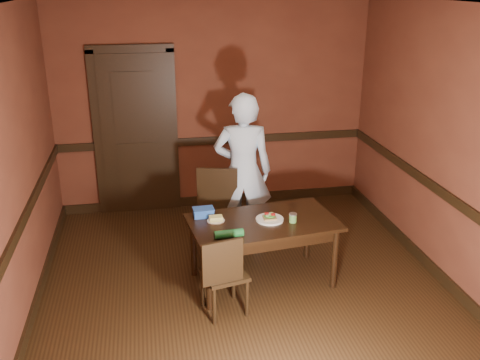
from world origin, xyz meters
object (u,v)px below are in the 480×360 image
object	(u,v)px
dining_table	(263,251)
chair_near	(224,273)
sandwich_plate	(270,218)
cheese_saucer	(216,219)
sauce_jar	(293,218)
food_tub	(203,212)
chair_far	(225,216)
person	(243,171)

from	to	relation	value
dining_table	chair_near	distance (m)	0.65
sandwich_plate	cheese_saucer	xyz separation A→B (m)	(-0.52, 0.07, 0.00)
dining_table	sauce_jar	bearing A→B (deg)	-23.28
dining_table	food_tub	distance (m)	0.71
sauce_jar	cheese_saucer	size ratio (longest dim) A/B	0.53
food_tub	sandwich_plate	bearing A→B (deg)	-20.54
chair_near	sandwich_plate	distance (m)	0.75
chair_far	person	bearing A→B (deg)	61.33
cheese_saucer	sandwich_plate	bearing A→B (deg)	-7.35
chair_near	sandwich_plate	bearing A→B (deg)	-151.79
chair_near	sauce_jar	xyz separation A→B (m)	(0.74, 0.37, 0.31)
cheese_saucer	sauce_jar	bearing A→B (deg)	-11.60
person	sandwich_plate	bearing A→B (deg)	107.30
chair_near	cheese_saucer	bearing A→B (deg)	-103.02
dining_table	cheese_saucer	bearing A→B (deg)	164.14
chair_near	food_tub	world-z (taller)	chair_near
sandwich_plate	person	bearing A→B (deg)	97.26
chair_far	person	size ratio (longest dim) A/B	0.54
sauce_jar	cheese_saucer	world-z (taller)	sauce_jar
dining_table	chair_far	world-z (taller)	chair_far
cheese_saucer	dining_table	bearing A→B (deg)	-8.75
sandwich_plate	food_tub	world-z (taller)	food_tub
person	cheese_saucer	world-z (taller)	person
sandwich_plate	cheese_saucer	bearing A→B (deg)	172.65
person	cheese_saucer	bearing A→B (deg)	72.14
chair_far	person	distance (m)	0.54
dining_table	sauce_jar	world-z (taller)	sauce_jar
chair_near	dining_table	bearing A→B (deg)	-148.14
person	food_tub	bearing A→B (deg)	61.21
dining_table	cheese_saucer	world-z (taller)	cheese_saucer
dining_table	chair_near	size ratio (longest dim) A/B	1.78
sauce_jar	cheese_saucer	distance (m)	0.75
chair_far	person	xyz separation A→B (m)	(0.25, 0.26, 0.40)
chair_far	person	world-z (taller)	person
person	sandwich_plate	xyz separation A→B (m)	(0.11, -0.85, -0.19)
person	chair_far	bearing A→B (deg)	56.63
chair_far	sandwich_plate	world-z (taller)	chair_far
person	cheese_saucer	xyz separation A→B (m)	(-0.41, -0.78, -0.19)
person	sauce_jar	bearing A→B (deg)	118.92
dining_table	sauce_jar	xyz separation A→B (m)	(0.28, -0.08, 0.38)
dining_table	sandwich_plate	world-z (taller)	sandwich_plate
dining_table	person	size ratio (longest dim) A/B	0.81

